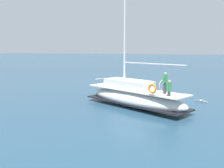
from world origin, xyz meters
name	(u,v)px	position (x,y,z in m)	size (l,w,h in m)	color
ground_plane	(138,104)	(0.00, 0.00, 0.00)	(400.00, 400.00, 0.00)	#284C66
main_sailboat	(134,96)	(-1.11, 0.01, 0.90)	(6.24, 9.71, 11.69)	white
seagull	(201,101)	(2.71, -5.08, 0.16)	(0.69, 1.18, 0.18)	silver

